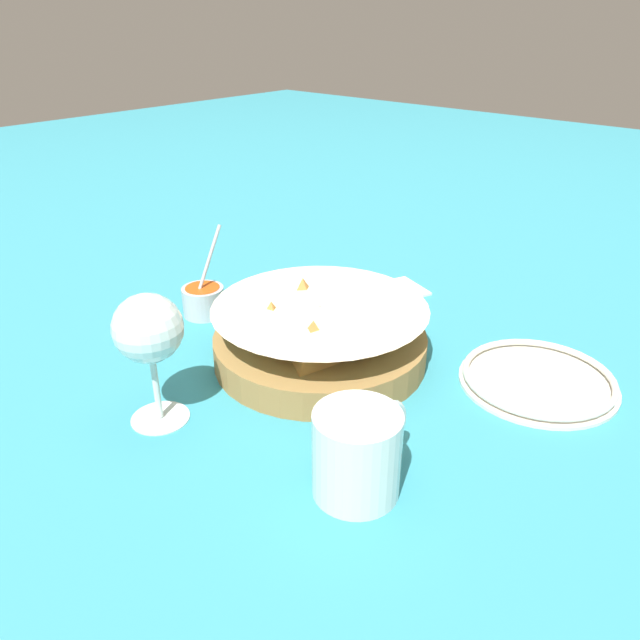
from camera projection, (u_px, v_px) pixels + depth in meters
ground_plane at (314, 349)px, 0.83m from camera, size 4.00×4.00×0.00m
food_basket at (319, 336)px, 0.79m from camera, size 0.27×0.27×0.09m
sauce_cup at (203, 299)px, 0.91m from camera, size 0.07×0.06×0.13m
wine_glass at (148, 333)px, 0.64m from camera, size 0.07×0.07×0.15m
beer_mug at (358, 456)px, 0.57m from camera, size 0.12×0.08×0.09m
side_plate at (538, 379)px, 0.75m from camera, size 0.19×0.19×0.01m
napkin at (385, 292)px, 0.98m from camera, size 0.15×0.12×0.01m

